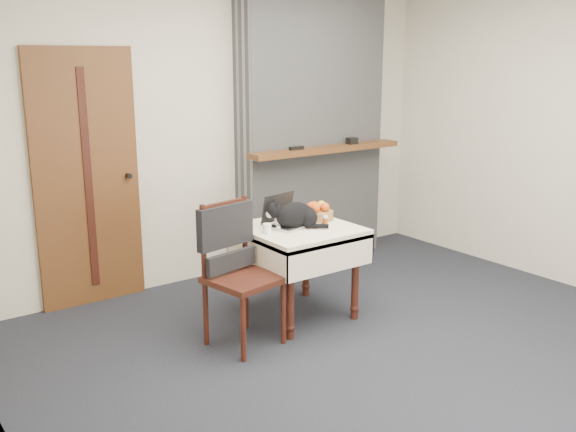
% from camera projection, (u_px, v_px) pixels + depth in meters
% --- Properties ---
extents(ground, '(4.50, 4.50, 0.00)m').
position_uv_depth(ground, '(373.00, 349.00, 4.33)').
color(ground, black).
rests_on(ground, ground).
extents(room_shell, '(4.52, 4.01, 2.61)m').
position_uv_depth(room_shell, '(334.00, 81.00, 4.26)').
color(room_shell, beige).
rests_on(room_shell, ground).
extents(door, '(0.82, 0.10, 2.00)m').
position_uv_depth(door, '(87.00, 179.00, 4.95)').
color(door, brown).
rests_on(door, ground).
extents(chimney, '(1.62, 0.48, 2.60)m').
position_uv_depth(chimney, '(311.00, 125.00, 5.98)').
color(chimney, gray).
rests_on(chimney, ground).
extents(side_table, '(0.78, 0.78, 0.70)m').
position_uv_depth(side_table, '(299.00, 241.00, 4.76)').
color(side_table, '#3B1910').
rests_on(side_table, ground).
extents(laptop, '(0.38, 0.34, 0.24)m').
position_uv_depth(laptop, '(286.00, 218.00, 4.75)').
color(laptop, '#B7B7BC').
rests_on(laptop, side_table).
extents(cat, '(0.41, 0.32, 0.22)m').
position_uv_depth(cat, '(296.00, 215.00, 4.68)').
color(cat, black).
rests_on(cat, side_table).
extents(cream_jar, '(0.06, 0.06, 0.07)m').
position_uv_depth(cream_jar, '(267.00, 229.00, 4.55)').
color(cream_jar, white).
rests_on(cream_jar, side_table).
extents(pill_bottle, '(0.04, 0.04, 0.08)m').
position_uv_depth(pill_bottle, '(325.00, 221.00, 4.73)').
color(pill_bottle, '#B44716').
rests_on(pill_bottle, side_table).
extents(fruit_basket, '(0.24, 0.24, 0.14)m').
position_uv_depth(fruit_basket, '(318.00, 212.00, 4.94)').
color(fruit_basket, '#905C3A').
rests_on(fruit_basket, side_table).
extents(desk_clutter, '(0.14, 0.05, 0.01)m').
position_uv_depth(desk_clutter, '(316.00, 223.00, 4.84)').
color(desk_clutter, black).
rests_on(desk_clutter, side_table).
extents(chair, '(0.52, 0.51, 0.99)m').
position_uv_depth(chair, '(234.00, 253.00, 4.33)').
color(chair, '#3B1910').
rests_on(chair, ground).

